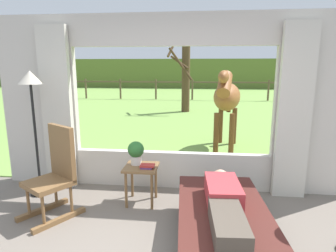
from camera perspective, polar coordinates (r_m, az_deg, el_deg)
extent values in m
cube|color=beige|center=(4.85, -23.94, 4.26)|extent=(1.15, 0.12, 2.55)
cube|color=beige|center=(4.49, 27.40, 3.42)|extent=(1.15, 0.12, 2.55)
cube|color=beige|center=(4.45, 0.66, -8.58)|extent=(2.90, 0.12, 0.55)
cube|color=beige|center=(4.20, 0.73, 18.61)|extent=(2.90, 0.12, 0.45)
cube|color=beige|center=(4.57, -21.10, 3.14)|extent=(0.44, 0.10, 2.40)
cube|color=beige|center=(4.26, 23.76, 2.34)|extent=(0.44, 0.10, 2.40)
cube|color=#759E47|center=(15.17, 4.75, 4.91)|extent=(36.00, 21.68, 0.02)
cube|color=#5B6D2F|center=(24.91, 5.47, 10.33)|extent=(36.00, 2.00, 2.40)
cube|color=black|center=(3.22, 10.72, -20.49)|extent=(0.92, 1.61, 0.24)
cube|color=#471E19|center=(3.11, 10.87, -17.21)|extent=(1.00, 1.75, 0.18)
cube|color=#B23338|center=(3.15, 10.81, -12.71)|extent=(0.38, 0.62, 0.22)
cube|color=#4C4238|center=(2.63, 11.81, -18.51)|extent=(0.32, 0.70, 0.18)
sphere|color=tan|center=(3.51, 10.33, -10.08)|extent=(0.20, 0.20, 0.20)
cube|color=brown|center=(3.82, -22.64, -10.46)|extent=(0.66, 0.66, 0.06)
cube|color=brown|center=(3.80, -20.27, -4.93)|extent=(0.44, 0.31, 0.68)
cube|color=brown|center=(4.15, -23.54, -14.93)|extent=(0.42, 0.60, 0.06)
cube|color=brown|center=(3.83, -20.65, -17.02)|extent=(0.42, 0.60, 0.06)
cylinder|color=brown|center=(3.98, -26.00, -13.06)|extent=(0.04, 0.04, 0.38)
cylinder|color=brown|center=(3.68, -23.54, -14.90)|extent=(0.04, 0.04, 0.38)
cylinder|color=brown|center=(4.12, -21.39, -11.79)|extent=(0.04, 0.04, 0.38)
cylinder|color=brown|center=(3.83, -18.65, -13.41)|extent=(0.04, 0.04, 0.38)
cube|color=brown|center=(3.89, -5.35, -8.14)|extent=(0.44, 0.44, 0.03)
cylinder|color=brown|center=(3.87, -8.32, -12.48)|extent=(0.04, 0.04, 0.49)
cylinder|color=brown|center=(3.80, -3.22, -12.82)|extent=(0.04, 0.04, 0.49)
cylinder|color=brown|center=(4.17, -7.13, -10.59)|extent=(0.04, 0.04, 0.49)
cylinder|color=brown|center=(4.11, -2.43, -10.86)|extent=(0.04, 0.04, 0.49)
cylinder|color=silver|center=(3.93, -6.34, -6.76)|extent=(0.14, 0.14, 0.12)
sphere|color=#2D6B2D|center=(3.89, -6.39, -4.66)|extent=(0.22, 0.22, 0.22)
cube|color=#59336B|center=(3.80, -4.26, -8.14)|extent=(0.15, 0.13, 0.02)
cube|color=#B22D28|center=(3.80, -4.10, -7.81)|extent=(0.19, 0.14, 0.02)
cylinder|color=black|center=(4.70, -23.87, -11.92)|extent=(0.28, 0.28, 0.03)
cylinder|color=black|center=(4.46, -24.70, -2.68)|extent=(0.04, 0.04, 1.59)
cone|color=beige|center=(4.34, -25.71, 8.71)|extent=(0.32, 0.32, 0.18)
ellipsoid|color=brown|center=(6.41, 11.62, 5.70)|extent=(0.77, 1.32, 0.60)
cylinder|color=brown|center=(5.71, 11.16, 8.14)|extent=(0.36, 0.64, 0.53)
ellipsoid|color=brown|center=(5.47, 10.98, 9.55)|extent=(0.28, 0.51, 0.24)
cube|color=#593319|center=(5.79, 11.25, 8.45)|extent=(0.15, 0.44, 0.32)
cylinder|color=#593319|center=(7.03, 11.99, 4.96)|extent=(0.12, 0.12, 0.55)
cylinder|color=#593319|center=(6.11, 12.50, -1.55)|extent=(0.11, 0.11, 0.85)
cylinder|color=#593319|center=(6.14, 9.52, -1.37)|extent=(0.11, 0.11, 0.85)
cylinder|color=#593319|center=(6.93, 12.99, 0.00)|extent=(0.11, 0.11, 0.85)
cylinder|color=#593319|center=(6.95, 10.36, 0.16)|extent=(0.11, 0.11, 0.85)
cylinder|color=#4C3823|center=(11.54, 3.54, 9.22)|extent=(0.32, 0.32, 2.57)
cylinder|color=#47331E|center=(11.05, 2.47, 12.22)|extent=(0.96, 0.44, 1.23)
cylinder|color=#47331E|center=(11.27, 2.30, 12.49)|extent=(0.78, 0.69, 0.54)
cylinder|color=#47331E|center=(11.79, 1.25, 16.04)|extent=(0.51, 1.08, 1.10)
cylinder|color=brown|center=(17.85, -21.98, 6.94)|extent=(0.10, 0.10, 1.10)
cylinder|color=brown|center=(17.00, -15.98, 7.13)|extent=(0.10, 0.10, 1.10)
cylinder|color=brown|center=(16.35, -9.42, 7.26)|extent=(0.10, 0.10, 1.10)
cylinder|color=brown|center=(15.92, -2.42, 7.29)|extent=(0.10, 0.10, 1.10)
cylinder|color=brown|center=(15.75, 4.85, 7.21)|extent=(0.10, 0.10, 1.10)
cylinder|color=brown|center=(15.82, 12.17, 7.01)|extent=(0.10, 0.10, 1.10)
cylinder|color=brown|center=(16.14, 19.29, 6.70)|extent=(0.10, 0.10, 1.10)
cylinder|color=brown|center=(16.70, 26.03, 6.32)|extent=(0.10, 0.10, 1.10)
cube|color=brown|center=(15.72, 4.88, 8.66)|extent=(16.00, 0.06, 0.08)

